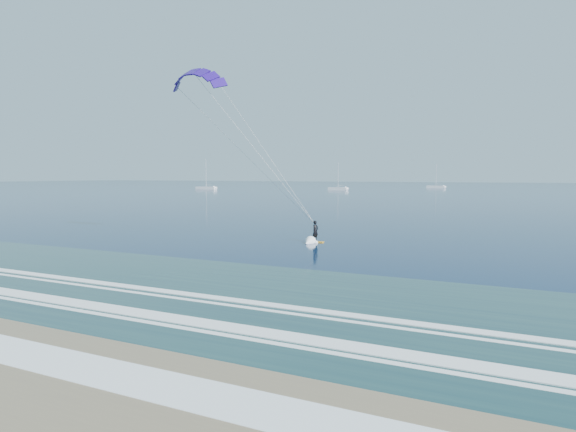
# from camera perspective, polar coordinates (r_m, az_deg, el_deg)

# --- Properties ---
(ground) EXTENTS (900.00, 900.00, 0.00)m
(ground) POSITION_cam_1_polar(r_m,az_deg,el_deg) (22.09, -28.20, -12.67)
(ground) COLOR #072040
(ground) RESTS_ON ground
(kitesurfer_rig) EXTENTS (15.53, 6.07, 17.47)m
(kitesurfer_rig) POSITION_cam_1_polar(r_m,az_deg,el_deg) (48.91, -3.98, 7.73)
(kitesurfer_rig) COLOR orange
(kitesurfer_rig) RESTS_ON ground
(sailboat_0) EXTENTS (9.90, 2.40, 13.30)m
(sailboat_0) POSITION_cam_1_polar(r_m,az_deg,el_deg) (228.63, -9.08, 3.11)
(sailboat_0) COLOR white
(sailboat_0) RESTS_ON ground
(sailboat_1) EXTENTS (8.24, 2.40, 11.38)m
(sailboat_1) POSITION_cam_1_polar(r_m,az_deg,el_deg) (215.03, 5.58, 3.05)
(sailboat_1) COLOR white
(sailboat_1) RESTS_ON ground
(sailboat_2) EXTENTS (8.54, 2.40, 11.54)m
(sailboat_2) POSITION_cam_1_polar(r_m,az_deg,el_deg) (256.73, 16.11, 3.14)
(sailboat_2) COLOR white
(sailboat_2) RESTS_ON ground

